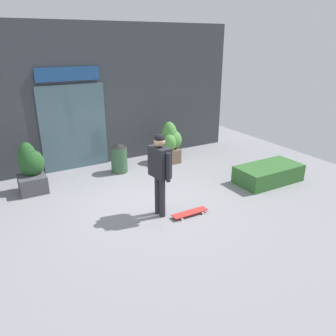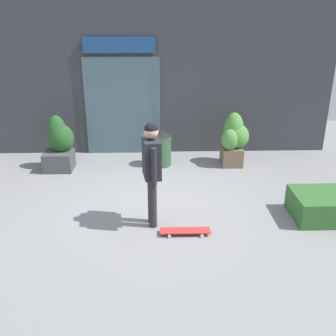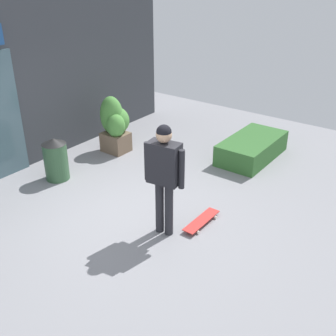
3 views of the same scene
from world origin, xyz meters
name	(u,v)px [view 1 (image 1 of 3)]	position (x,y,z in m)	size (l,w,h in m)	color
ground_plane	(149,202)	(0.00, 0.00, 0.00)	(12.00, 12.00, 0.00)	gray
building_facade	(97,97)	(-0.03, 3.18, 1.97)	(8.75, 0.31, 3.98)	#383A3F
skateboarder	(160,166)	(-0.05, -0.62, 1.11)	(0.32, 0.65, 1.78)	#28282D
skateboard	(190,213)	(0.48, -0.97, 0.06)	(0.82, 0.25, 0.08)	red
planter_box_left	(31,169)	(-2.18, 2.00, 0.58)	(0.67, 0.66, 1.24)	#47474C
planter_box_right	(170,142)	(1.83, 2.16, 0.63)	(0.66, 0.70, 1.22)	brown
trash_bin	(119,158)	(0.14, 2.12, 0.42)	(0.46, 0.46, 0.84)	#335938
hedge_ledge	(268,174)	(3.27, -0.47, 0.22)	(1.73, 0.90, 0.45)	#33662D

